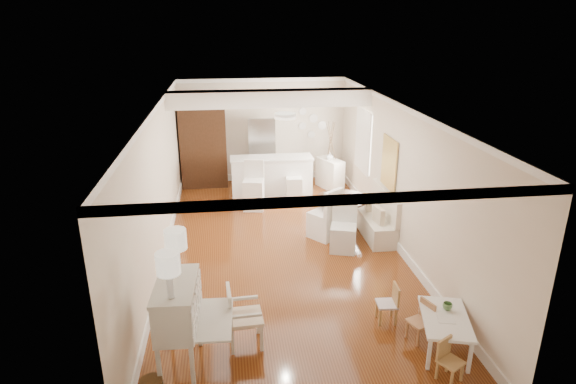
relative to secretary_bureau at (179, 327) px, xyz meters
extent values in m
plane|color=brown|center=(1.69, 3.15, -0.63)|extent=(9.00, 9.00, 0.00)
cube|color=white|center=(1.69, 3.15, 2.17)|extent=(4.50, 9.00, 0.04)
cube|color=beige|center=(1.69, 7.65, 0.77)|extent=(4.50, 0.04, 2.80)
cube|color=beige|center=(1.69, -1.35, 0.77)|extent=(4.50, 0.04, 2.80)
cube|color=beige|center=(-0.56, 3.15, 0.77)|extent=(0.04, 9.00, 2.80)
cube|color=beige|center=(3.94, 3.15, 0.77)|extent=(0.04, 9.00, 2.80)
cube|color=white|center=(1.69, 5.35, 1.99)|extent=(4.50, 0.45, 0.36)
cube|color=tan|center=(3.90, 3.65, 0.92)|extent=(0.04, 0.84, 1.04)
cube|color=white|center=(3.92, 5.55, 0.92)|extent=(0.04, 1.10, 1.40)
cylinder|color=#381E11|center=(0.49, 7.63, 1.22)|extent=(0.30, 0.03, 0.30)
cylinder|color=white|center=(1.69, 2.65, 2.12)|extent=(0.36, 0.36, 0.08)
cube|color=beige|center=(0.00, 0.00, 0.00)|extent=(1.02, 1.04, 1.25)
cube|color=silver|center=(0.84, 0.39, -0.18)|extent=(0.53, 0.53, 0.88)
cube|color=white|center=(3.51, -0.07, -0.37)|extent=(0.85, 1.13, 0.50)
cube|color=tan|center=(3.26, 0.16, -0.33)|extent=(0.37, 0.37, 0.60)
cube|color=tan|center=(2.95, 0.65, -0.32)|extent=(0.31, 0.31, 0.61)
cube|color=tan|center=(3.33, -0.66, -0.34)|extent=(0.37, 0.37, 0.56)
cube|color=silver|center=(3.68, 3.65, -0.14)|extent=(0.52, 1.60, 0.98)
cylinder|color=#402314|center=(3.05, 3.96, -0.26)|extent=(1.31, 1.31, 0.74)
cube|color=silver|center=(2.87, 3.04, -0.11)|extent=(0.61, 0.63, 1.02)
cube|color=white|center=(2.61, 3.67, -0.08)|extent=(0.74, 0.74, 1.08)
cube|color=white|center=(1.79, 6.25, -0.11)|extent=(2.05, 0.65, 1.03)
cube|color=white|center=(1.28, 5.43, -0.05)|extent=(0.54, 0.54, 1.16)
cube|color=white|center=(2.30, 5.86, -0.14)|extent=(0.40, 0.40, 0.97)
cube|color=#381E11|center=(0.09, 7.33, 0.52)|extent=(1.20, 0.60, 2.30)
imported|color=silver|center=(1.99, 7.30, 0.27)|extent=(0.75, 0.65, 1.80)
cube|color=white|center=(3.38, 6.69, -0.23)|extent=(0.67, 0.91, 0.79)
imported|color=#5B8B51|center=(3.61, 0.10, -0.07)|extent=(0.13, 0.13, 0.10)
imported|color=silver|center=(3.36, 6.66, 0.26)|extent=(0.22, 0.22, 0.19)
camera|label=1|loc=(0.70, -5.24, 3.65)|focal=30.00mm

